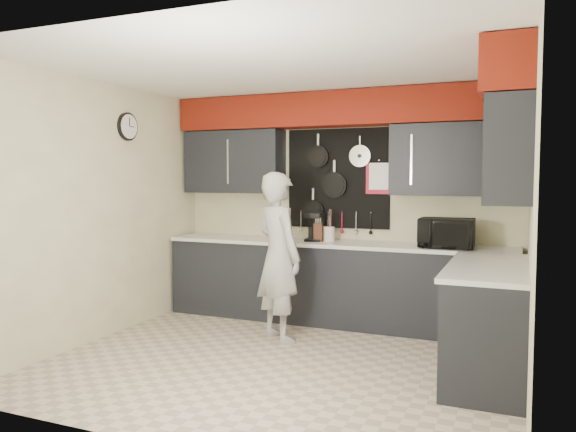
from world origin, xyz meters
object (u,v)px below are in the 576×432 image
at_px(coffee_maker, 315,226).
at_px(knife_block, 318,232).
at_px(person, 279,256).
at_px(microwave, 446,233).
at_px(utensil_crock, 329,234).

bearing_deg(coffee_maker, knife_block, -44.54).
relative_size(coffee_maker, person, 0.19).
xyz_separation_m(microwave, coffee_maker, (-1.45, 0.06, 0.02)).
xyz_separation_m(knife_block, utensil_crock, (0.10, 0.08, -0.02)).
bearing_deg(utensil_crock, person, -105.35).
height_order(microwave, coffee_maker, coffee_maker).
distance_m(microwave, coffee_maker, 1.45).
height_order(microwave, knife_block, microwave).
bearing_deg(person, microwave, -119.01).
bearing_deg(microwave, coffee_maker, 176.73).
bearing_deg(person, coffee_maker, -61.34).
relative_size(microwave, knife_block, 2.62).
bearing_deg(utensil_crock, microwave, -4.07).
height_order(coffee_maker, person, person).
relative_size(microwave, person, 0.32).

